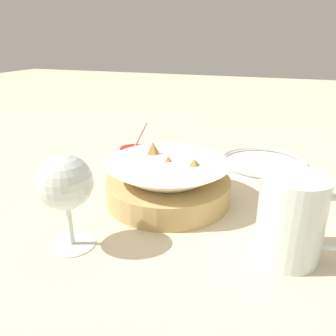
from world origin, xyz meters
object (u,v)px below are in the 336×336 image
(food_basket, at_px, (168,182))
(sauce_cup, at_px, (133,155))
(wine_glass, at_px, (65,185))
(beer_mug, at_px, (292,221))
(side_plate, at_px, (263,162))

(food_basket, bearing_deg, sauce_cup, 134.43)
(food_basket, bearing_deg, wine_glass, -114.43)
(food_basket, height_order, wine_glass, wine_glass)
(sauce_cup, relative_size, wine_glass, 0.76)
(sauce_cup, xyz_separation_m, wine_glass, (0.06, -0.32, 0.07))
(wine_glass, distance_m, beer_mug, 0.30)
(sauce_cup, distance_m, side_plate, 0.30)
(food_basket, relative_size, sauce_cup, 2.17)
(wine_glass, bearing_deg, beer_mug, 14.88)
(beer_mug, bearing_deg, wine_glass, -165.12)
(food_basket, distance_m, sauce_cup, 0.20)
(wine_glass, relative_size, side_plate, 0.67)
(food_basket, xyz_separation_m, beer_mug, (0.21, -0.10, 0.02))
(food_basket, bearing_deg, side_plate, 57.92)
(wine_glass, distance_m, side_plate, 0.48)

